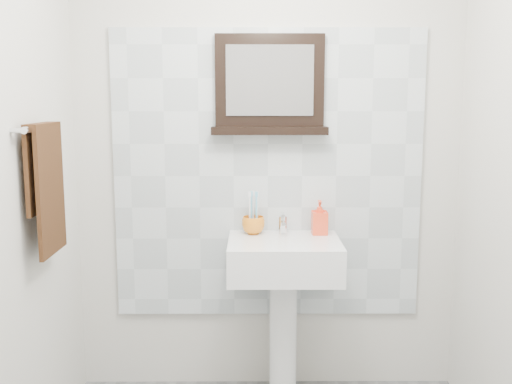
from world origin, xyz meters
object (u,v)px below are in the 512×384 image
Objects in this scene: soap_dispenser at (320,217)px; framed_mirror at (270,87)px; pedestal_sink at (284,276)px; toothbrush_cup at (253,225)px; hand_towel at (46,178)px.

framed_mirror is (-0.26, 0.07, 0.66)m from soap_dispenser.
toothbrush_cup is at bearing 140.68° from pedestal_sink.
toothbrush_cup is 1.06m from hand_towel.
soap_dispenser is at bearing -14.75° from framed_mirror.
pedestal_sink reaches higher than toothbrush_cup.
hand_towel reaches higher than toothbrush_cup.
toothbrush_cup is 0.66× the size of soap_dispenser.
framed_mirror is 1.18m from hand_towel.
pedestal_sink is 0.30m from toothbrush_cup.
soap_dispenser reaches higher than toothbrush_cup.
framed_mirror is at bearing 163.65° from soap_dispenser.
toothbrush_cup is 0.20× the size of framed_mirror.
soap_dispenser is 0.71m from framed_mirror.
soap_dispenser is at bearing 23.33° from hand_towel.
toothbrush_cup is 0.71m from framed_mirror.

